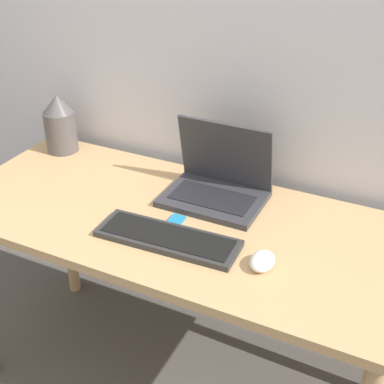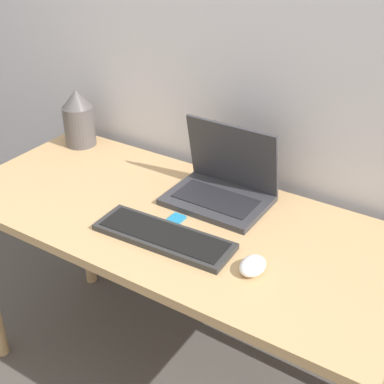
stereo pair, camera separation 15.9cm
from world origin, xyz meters
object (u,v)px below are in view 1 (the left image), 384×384
Objects in this scene: keyboard at (168,238)px; mp3_player at (176,220)px; mouse at (262,261)px; vase at (60,124)px; laptop at (218,183)px.

mp3_player is at bearing 104.44° from keyboard.
vase is (-0.93, 0.35, 0.09)m from mouse.
mouse is at bearing -16.73° from mp3_player.
mouse is 1.59× the size of mp3_player.
mp3_player is at bearing -106.13° from laptop.
keyboard is 1.91× the size of vase.
mouse reaches higher than mp3_player.
mouse is (0.29, 0.01, 0.01)m from keyboard.
mouse reaches higher than keyboard.
laptop reaches higher than keyboard.
keyboard is 0.74m from vase.
mp3_player is (0.62, -0.25, -0.10)m from vase.
keyboard is at bearing -178.75° from mouse.
mp3_player is at bearing 163.27° from mouse.
mouse is 0.41× the size of vase.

